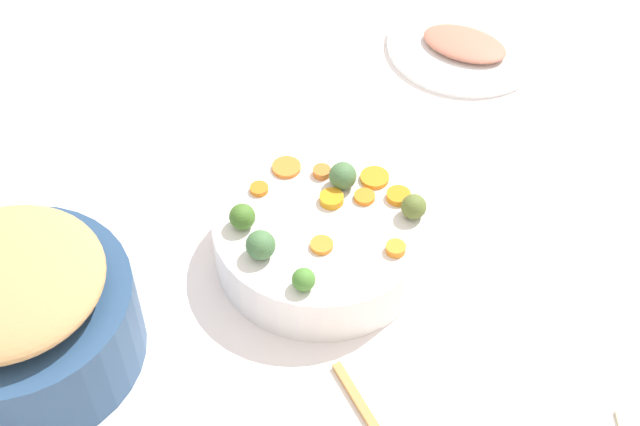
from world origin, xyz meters
TOP-DOWN VIEW (x-y plane):
  - tabletop at (0.00, 0.00)m, footprint 2.40×2.40m
  - serving_bowl_carrots at (-0.00, -0.04)m, footprint 0.29×0.29m
  - metal_pot at (0.36, 0.12)m, footprint 0.28×0.28m
  - carrot_slice_0 at (-0.09, 0.02)m, footprint 0.03×0.03m
  - carrot_slice_1 at (-0.00, -0.12)m, footprint 0.03×0.03m
  - carrot_slice_2 at (-0.06, -0.07)m, footprint 0.04×0.04m
  - carrot_slice_3 at (0.05, -0.13)m, footprint 0.05×0.05m
  - carrot_slice_4 at (0.00, 0.01)m, footprint 0.04×0.04m
  - carrot_slice_5 at (-0.07, -0.11)m, footprint 0.05×0.05m
  - carrot_slice_6 at (0.08, -0.09)m, footprint 0.03×0.03m
  - carrot_slice_7 at (-0.10, -0.07)m, footprint 0.04×0.04m
  - carrot_slice_8 at (-0.01, -0.07)m, footprint 0.04×0.04m
  - brussels_sprout_0 at (0.10, -0.02)m, footprint 0.03×0.03m
  - brussels_sprout_1 at (-0.12, -0.04)m, footprint 0.03×0.03m
  - brussels_sprout_2 at (0.08, 0.02)m, footprint 0.04×0.04m
  - brussels_sprout_3 at (-0.03, -0.10)m, footprint 0.04×0.04m
  - brussels_sprout_4 at (0.02, 0.08)m, footprint 0.03×0.03m
  - ham_plate at (-0.24, -0.50)m, footprint 0.27×0.27m
  - ham_slice_main at (-0.24, -0.48)m, footprint 0.17×0.15m

SIDE VIEW (x-z plane):
  - tabletop at x=0.00m, z-range 0.00..0.02m
  - ham_plate at x=-0.24m, z-range 0.02..0.03m
  - ham_slice_main at x=-0.24m, z-range 0.03..0.05m
  - serving_bowl_carrots at x=0.00m, z-range 0.02..0.10m
  - metal_pot at x=0.36m, z-range 0.02..0.14m
  - carrot_slice_3 at x=0.05m, z-range 0.10..0.10m
  - carrot_slice_5 at x=-0.07m, z-range 0.10..0.10m
  - carrot_slice_2 at x=-0.06m, z-range 0.10..0.10m
  - carrot_slice_4 at x=0.00m, z-range 0.10..0.10m
  - carrot_slice_6 at x=0.08m, z-range 0.10..0.10m
  - carrot_slice_7 at x=-0.10m, z-range 0.10..0.11m
  - carrot_slice_1 at x=0.00m, z-range 0.10..0.11m
  - carrot_slice_0 at x=-0.09m, z-range 0.10..0.11m
  - carrot_slice_8 at x=-0.01m, z-range 0.10..0.11m
  - brussels_sprout_4 at x=0.02m, z-range 0.10..0.12m
  - brussels_sprout_1 at x=-0.12m, z-range 0.10..0.13m
  - brussels_sprout_0 at x=0.10m, z-range 0.10..0.13m
  - brussels_sprout_3 at x=-0.03m, z-range 0.10..0.13m
  - brussels_sprout_2 at x=0.08m, z-range 0.10..0.13m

